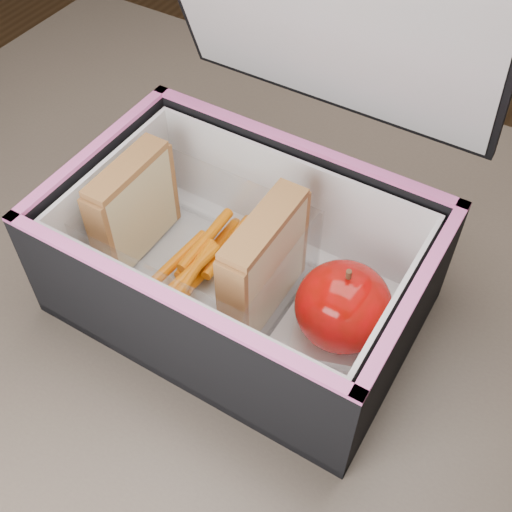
{
  "coord_description": "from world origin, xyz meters",
  "views": [
    {
      "loc": [
        0.13,
        -0.31,
        1.25
      ],
      "look_at": [
        -0.06,
        0.01,
        0.81
      ],
      "focal_mm": 45.0,
      "sensor_mm": 36.0,
      "label": 1
    }
  ],
  "objects": [
    {
      "name": "kitchen_table",
      "position": [
        0.0,
        0.0,
        0.66
      ],
      "size": [
        1.2,
        0.8,
        0.75
      ],
      "color": "brown",
      "rests_on": "ground"
    },
    {
      "name": "lunch_bag",
      "position": [
        -0.07,
        0.0,
        0.82
      ],
      "size": [
        0.32,
        0.29,
        0.31
      ],
      "color": "black",
      "rests_on": "kitchen_table"
    },
    {
      "name": "plastic_tub",
      "position": [
        -0.11,
        -0.0,
        0.8
      ],
      "size": [
        0.19,
        0.13,
        0.08
      ],
      "primitive_type": null,
      "color": "white",
      "rests_on": "lunch_bag"
    },
    {
      "name": "sandwich_left",
      "position": [
        -0.19,
        -0.0,
        0.82
      ],
      "size": [
        0.03,
        0.09,
        0.1
      ],
      "color": "beige",
      "rests_on": "plastic_tub"
    },
    {
      "name": "sandwich_right",
      "position": [
        -0.04,
        -0.0,
        0.82
      ],
      "size": [
        0.03,
        0.1,
        0.11
      ],
      "color": "beige",
      "rests_on": "plastic_tub"
    },
    {
      "name": "carrot_sticks",
      "position": [
        -0.11,
        0.0,
        0.78
      ],
      "size": [
        0.05,
        0.14,
        0.03
      ],
      "color": "orange",
      "rests_on": "plastic_tub"
    },
    {
      "name": "paper_napkin",
      "position": [
        0.03,
        0.01,
        0.77
      ],
      "size": [
        0.1,
        0.1,
        0.01
      ],
      "primitive_type": "cube",
      "rotation": [
        0.0,
        0.0,
        0.33
      ],
      "color": "white",
      "rests_on": "lunch_bag"
    },
    {
      "name": "red_apple",
      "position": [
        0.03,
        0.0,
        0.81
      ],
      "size": [
        0.09,
        0.09,
        0.09
      ],
      "rotation": [
        0.0,
        0.0,
        0.16
      ],
      "color": "maroon",
      "rests_on": "paper_napkin"
    }
  ]
}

